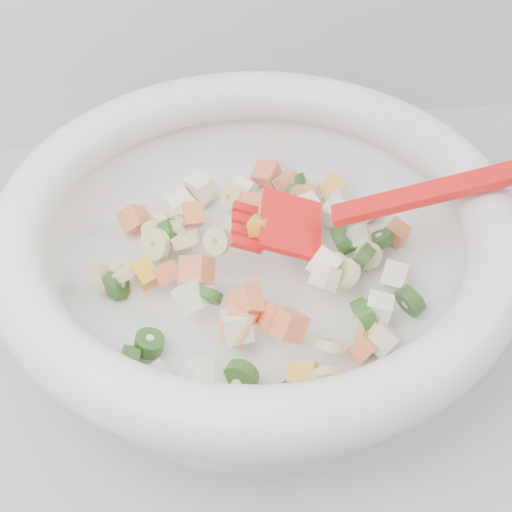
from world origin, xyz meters
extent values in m
cylinder|color=white|center=(0.05, 1.47, 0.91)|extent=(0.33, 0.33, 0.02)
torus|color=white|center=(0.05, 1.47, 0.99)|extent=(0.40, 0.40, 0.05)
cylinder|color=#EEE79F|center=(0.12, 1.40, 0.93)|extent=(0.03, 0.01, 0.03)
cylinder|color=#EEE79F|center=(0.04, 1.57, 0.94)|extent=(0.03, 0.04, 0.03)
cylinder|color=#EEE79F|center=(0.12, 1.44, 0.95)|extent=(0.03, 0.04, 0.03)
cylinder|color=#EEE79F|center=(-0.03, 1.51, 0.94)|extent=(0.03, 0.03, 0.03)
cylinder|color=#EEE79F|center=(0.07, 1.51, 0.96)|extent=(0.03, 0.03, 0.03)
cylinder|color=#EEE79F|center=(0.11, 1.46, 0.95)|extent=(0.02, 0.03, 0.03)
cylinder|color=#EEE79F|center=(0.17, 1.53, 0.93)|extent=(0.03, 0.02, 0.03)
cylinder|color=#EEE79F|center=(-0.02, 1.54, 0.94)|extent=(0.03, 0.03, 0.03)
cylinder|color=#EEE79F|center=(-0.02, 1.52, 0.94)|extent=(0.03, 0.03, 0.03)
cylinder|color=#EEE79F|center=(0.00, 1.54, 0.94)|extent=(0.03, 0.03, 0.02)
cylinder|color=#EEE79F|center=(0.02, 1.49, 0.96)|extent=(0.03, 0.03, 0.03)
cylinder|color=#EEE79F|center=(0.02, 1.41, 0.94)|extent=(0.03, 0.02, 0.03)
cylinder|color=#EEE79F|center=(-0.03, 1.53, 0.94)|extent=(0.02, 0.02, 0.01)
cylinder|color=#EEE79F|center=(0.00, 1.50, 0.95)|extent=(0.03, 0.03, 0.02)
cylinder|color=#EEE79F|center=(-0.07, 1.49, 0.93)|extent=(0.02, 0.04, 0.04)
cylinder|color=#EEE79F|center=(-0.06, 1.48, 0.94)|extent=(0.03, 0.03, 0.02)
cylinder|color=#EEE79F|center=(0.14, 1.47, 0.94)|extent=(0.02, 0.02, 0.03)
cylinder|color=#EEE79F|center=(0.09, 1.38, 0.94)|extent=(0.03, 0.03, 0.03)
cylinder|color=#EEE79F|center=(-0.01, 1.54, 0.94)|extent=(0.03, 0.03, 0.02)
cylinder|color=#EEE79F|center=(0.08, 1.35, 0.93)|extent=(0.03, 0.02, 0.03)
cube|color=#DE6E46|center=(0.03, 1.42, 0.96)|extent=(0.03, 0.03, 0.03)
cube|color=#DE6E46|center=(0.11, 1.55, 0.94)|extent=(0.03, 0.03, 0.03)
cube|color=#DE6E46|center=(0.12, 1.39, 0.93)|extent=(0.03, 0.03, 0.03)
cube|color=#DE6E46|center=(0.03, 1.41, 0.95)|extent=(0.03, 0.03, 0.03)
cube|color=#DE6E46|center=(0.05, 1.41, 0.95)|extent=(0.03, 0.03, 0.03)
cube|color=#DE6E46|center=(-0.02, 1.47, 0.94)|extent=(0.03, 0.03, 0.02)
cube|color=#DE6E46|center=(0.00, 1.46, 0.96)|extent=(0.03, 0.03, 0.03)
cube|color=#DE6E46|center=(0.11, 1.55, 0.94)|extent=(0.03, 0.04, 0.03)
cube|color=#DE6E46|center=(0.08, 1.60, 0.93)|extent=(0.03, 0.03, 0.03)
cube|color=#DE6E46|center=(0.04, 1.43, 0.95)|extent=(0.02, 0.02, 0.02)
cube|color=#DE6E46|center=(0.18, 1.50, 0.93)|extent=(0.02, 0.03, 0.02)
cube|color=#DE6E46|center=(0.00, 1.54, 0.95)|extent=(0.02, 0.03, 0.03)
cube|color=#DE6E46|center=(0.06, 1.40, 0.95)|extent=(0.03, 0.03, 0.03)
cube|color=#DE6E46|center=(0.10, 1.58, 0.93)|extent=(0.03, 0.03, 0.03)
cube|color=#DE6E46|center=(-0.05, 1.55, 0.93)|extent=(0.03, 0.03, 0.04)
cube|color=#DE6E46|center=(0.05, 1.53, 0.95)|extent=(0.02, 0.03, 0.03)
cylinder|color=#469431|center=(0.10, 1.56, 0.93)|extent=(0.03, 0.03, 0.02)
cylinder|color=#469431|center=(-0.06, 1.40, 0.93)|extent=(0.02, 0.03, 0.03)
cylinder|color=#469431|center=(0.02, 1.37, 0.93)|extent=(0.04, 0.03, 0.04)
cylinder|color=#469431|center=(0.12, 1.41, 0.94)|extent=(0.02, 0.04, 0.04)
cylinder|color=#469431|center=(0.01, 1.44, 0.95)|extent=(0.03, 0.02, 0.03)
cylinder|color=#469431|center=(-0.04, 1.41, 0.93)|extent=(0.03, 0.03, 0.02)
cylinder|color=#469431|center=(-0.06, 1.48, 0.93)|extent=(0.02, 0.03, 0.03)
cylinder|color=#469431|center=(-0.02, 1.52, 0.94)|extent=(0.02, 0.03, 0.03)
cylinder|color=#469431|center=(0.14, 1.47, 0.94)|extent=(0.03, 0.03, 0.04)
cylinder|color=#469431|center=(0.09, 1.35, 0.93)|extent=(0.03, 0.03, 0.03)
cylinder|color=#469431|center=(0.13, 1.49, 0.94)|extent=(0.03, 0.03, 0.03)
cylinder|color=#469431|center=(0.16, 1.42, 0.93)|extent=(0.02, 0.04, 0.04)
cylinder|color=#469431|center=(0.10, 1.58, 0.93)|extent=(0.04, 0.03, 0.03)
cylinder|color=#469431|center=(0.16, 1.49, 0.94)|extent=(0.03, 0.03, 0.02)
cylinder|color=#469431|center=(0.06, 1.36, 0.93)|extent=(0.03, 0.03, 0.02)
cube|color=white|center=(0.16, 1.45, 0.94)|extent=(0.03, 0.03, 0.03)
cube|color=white|center=(0.00, 1.44, 0.95)|extent=(0.04, 0.04, 0.04)
cube|color=white|center=(-0.03, 1.38, 0.93)|extent=(0.02, 0.03, 0.03)
cube|color=white|center=(0.13, 1.39, 0.93)|extent=(0.03, 0.03, 0.03)
cube|color=white|center=(0.10, 1.44, 0.96)|extent=(0.03, 0.03, 0.03)
cube|color=white|center=(0.10, 1.45, 0.95)|extent=(0.03, 0.04, 0.04)
cube|color=white|center=(0.03, 1.41, 0.95)|extent=(0.02, 0.03, 0.03)
cube|color=white|center=(0.02, 1.58, 0.94)|extent=(0.03, 0.03, 0.03)
cube|color=white|center=(0.14, 1.56, 0.93)|extent=(0.03, 0.04, 0.04)
cube|color=white|center=(0.10, 1.52, 0.95)|extent=(0.03, 0.03, 0.03)
cube|color=white|center=(0.13, 1.41, 0.94)|extent=(0.03, 0.02, 0.02)
cube|color=white|center=(0.06, 1.58, 0.94)|extent=(0.03, 0.03, 0.03)
cube|color=white|center=(0.13, 1.53, 0.94)|extent=(0.03, 0.03, 0.03)
cube|color=white|center=(0.00, 1.57, 0.93)|extent=(0.03, 0.03, 0.03)
cube|color=white|center=(0.14, 1.49, 0.94)|extent=(0.02, 0.02, 0.03)
cube|color=white|center=(-0.01, 1.37, 0.93)|extent=(0.03, 0.03, 0.03)
cube|color=white|center=(0.00, 1.37, 0.94)|extent=(0.03, 0.04, 0.04)
cube|color=yellow|center=(0.07, 1.37, 0.93)|extent=(0.03, 0.02, 0.02)
cube|color=yellow|center=(0.13, 1.57, 0.93)|extent=(0.03, 0.03, 0.03)
cube|color=yellow|center=(0.06, 1.49, 0.97)|extent=(0.02, 0.03, 0.02)
cube|color=yellow|center=(-0.04, 1.47, 0.94)|extent=(0.02, 0.03, 0.02)
cube|color=red|center=(0.08, 1.48, 0.97)|extent=(0.06, 0.07, 0.03)
cube|color=red|center=(0.05, 1.51, 0.97)|extent=(0.03, 0.01, 0.01)
cube|color=red|center=(0.05, 1.50, 0.97)|extent=(0.03, 0.01, 0.01)
cube|color=red|center=(0.04, 1.48, 0.97)|extent=(0.03, 0.01, 0.01)
cube|color=red|center=(0.04, 1.47, 0.97)|extent=(0.03, 0.01, 0.01)
cube|color=red|center=(0.20, 1.46, 1.01)|extent=(0.18, 0.05, 0.07)
camera|label=1|loc=(-0.01, 1.07, 1.35)|focal=50.00mm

